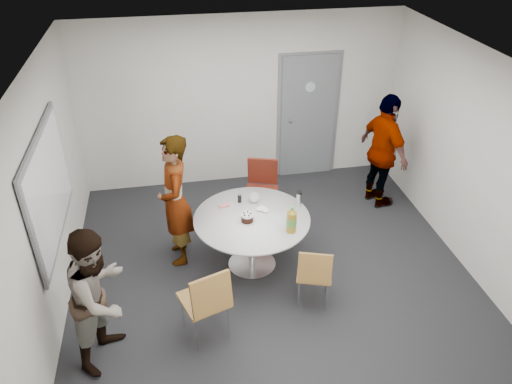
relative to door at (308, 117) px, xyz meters
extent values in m
plane|color=black|center=(-1.10, -2.48, -1.03)|extent=(5.00, 5.00, 0.00)
plane|color=silver|center=(-1.10, -2.48, 1.67)|extent=(5.00, 5.00, 0.00)
plane|color=beige|center=(-1.10, 0.02, 0.32)|extent=(5.00, 0.00, 5.00)
plane|color=beige|center=(-3.60, -2.48, 0.32)|extent=(0.00, 5.00, 5.00)
plane|color=beige|center=(1.40, -2.48, 0.32)|extent=(0.00, 5.00, 5.00)
plane|color=beige|center=(-1.10, -4.98, 0.32)|extent=(5.00, 0.00, 5.00)
cube|color=slate|center=(0.00, -0.01, 0.00)|extent=(0.90, 0.05, 2.05)
cube|color=slate|center=(0.00, 0.01, 0.00)|extent=(1.02, 0.04, 2.12)
cylinder|color=#B2BFC6|center=(0.00, -0.04, 0.52)|extent=(0.16, 0.01, 0.16)
cylinder|color=silver|center=(-0.32, -0.07, -0.01)|extent=(0.04, 0.14, 0.04)
cube|color=slate|center=(-3.56, -2.28, 0.42)|extent=(0.03, 1.90, 1.25)
cube|color=white|center=(-3.54, -2.28, 0.42)|extent=(0.01, 1.78, 1.13)
cylinder|color=silver|center=(-1.32, -2.26, -0.29)|extent=(1.44, 1.44, 0.03)
cylinder|color=silver|center=(-1.32, -2.26, -0.65)|extent=(0.09, 0.09, 0.70)
cylinder|color=silver|center=(-1.32, -2.26, -1.01)|extent=(0.62, 0.62, 0.02)
cylinder|color=silver|center=(-1.39, -2.33, -0.27)|extent=(0.20, 0.20, 0.01)
cylinder|color=black|center=(-1.39, -2.33, -0.23)|extent=(0.15, 0.15, 0.08)
cylinder|color=white|center=(-1.39, -2.33, -0.18)|extent=(0.15, 0.15, 0.02)
cylinder|color=olive|center=(-0.92, -2.62, -0.14)|extent=(0.12, 0.12, 0.27)
cylinder|color=#4B8B37|center=(-0.92, -2.62, -0.13)|extent=(0.12, 0.12, 0.10)
cone|color=olive|center=(-0.92, -2.62, 0.02)|extent=(0.11, 0.11, 0.06)
cylinder|color=#5AA64B|center=(-0.92, -2.62, 0.07)|extent=(0.04, 0.04, 0.03)
imported|color=white|center=(-1.23, -1.90, -0.22)|extent=(0.18, 0.18, 0.10)
cylinder|color=black|center=(-1.42, -1.88, -0.21)|extent=(0.05, 0.05, 0.12)
cylinder|color=silver|center=(-0.69, -2.10, -0.18)|extent=(0.07, 0.07, 0.18)
cylinder|color=black|center=(-0.69, -2.10, -0.08)|extent=(0.07, 0.07, 0.03)
cube|color=#DA6D6D|center=(-1.63, -1.95, -0.26)|extent=(0.14, 0.09, 0.02)
ellipsoid|color=white|center=(-1.17, -2.13, -0.26)|extent=(0.19, 0.19, 0.03)
cube|color=brown|center=(-2.03, -3.30, -0.53)|extent=(0.59, 0.59, 0.04)
cube|color=brown|center=(-1.96, -3.51, -0.28)|extent=(0.45, 0.24, 0.44)
cylinder|color=silver|center=(-1.91, -3.07, -0.78)|extent=(0.02, 0.02, 0.49)
cylinder|color=silver|center=(-2.26, -3.19, -0.78)|extent=(0.02, 0.02, 0.49)
cylinder|color=silver|center=(-1.79, -3.42, -0.78)|extent=(0.02, 0.02, 0.49)
cylinder|color=silver|center=(-2.14, -3.54, -0.78)|extent=(0.02, 0.02, 0.49)
cube|color=brown|center=(-0.72, -3.02, -0.60)|extent=(0.50, 0.50, 0.03)
cube|color=brown|center=(-0.78, -3.19, -0.39)|extent=(0.38, 0.20, 0.38)
cylinder|color=silver|center=(-0.52, -2.91, -0.81)|extent=(0.02, 0.02, 0.42)
cylinder|color=silver|center=(-0.82, -2.81, -0.81)|extent=(0.02, 0.02, 0.42)
cylinder|color=silver|center=(-0.62, -3.22, -0.81)|extent=(0.02, 0.02, 0.42)
cylinder|color=silver|center=(-0.92, -3.12, -0.81)|extent=(0.02, 0.02, 0.42)
cube|color=#5D1D12|center=(-1.02, -1.31, -0.54)|extent=(0.56, 0.56, 0.04)
cube|color=#5D1D12|center=(-0.96, -1.11, -0.29)|extent=(0.44, 0.22, 0.43)
cylinder|color=silver|center=(-1.25, -1.44, -0.78)|extent=(0.02, 0.02, 0.49)
cylinder|color=silver|center=(-0.90, -1.54, -0.78)|extent=(0.02, 0.02, 0.49)
cylinder|color=silver|center=(-1.15, -1.09, -0.78)|extent=(0.02, 0.02, 0.49)
cylinder|color=silver|center=(-0.79, -1.19, -0.78)|extent=(0.02, 0.02, 0.49)
imported|color=#A5C6EA|center=(-2.23, -1.92, -0.14)|extent=(0.45, 0.66, 1.76)
imported|color=white|center=(-3.05, -3.38, -0.23)|extent=(0.88, 0.96, 1.58)
imported|color=black|center=(0.85, -1.14, -0.14)|extent=(0.66, 1.11, 1.77)
camera|label=1|loc=(-2.18, -7.23, 3.25)|focal=35.00mm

